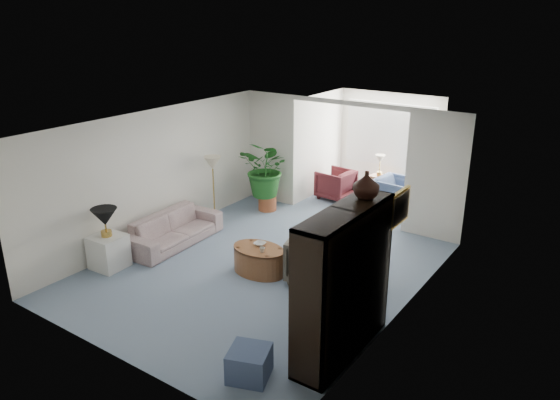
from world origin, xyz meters
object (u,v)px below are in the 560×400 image
Objects in this scene: sunroom_chair_maroon at (336,184)px; table_lamp at (104,217)px; end_table at (109,252)px; ottoman at (249,363)px; entertainment_cabinet at (343,283)px; floor_lamp at (212,163)px; coffee_cup at (262,250)px; coffee_bowl at (260,244)px; cabinet_urn at (366,185)px; plant_pot at (267,203)px; side_table_dark at (362,268)px; sofa at (174,229)px; sunroom_table at (378,186)px; sunroom_chair_blue at (396,195)px; framed_picture at (400,208)px; wingback_chair at (315,258)px; coffee_table at (259,260)px.

table_lamp is at bearing -10.08° from sunroom_chair_maroon.
ottoman is (3.79, -0.94, -0.10)m from end_table.
sunroom_chair_maroon is (-2.98, 5.19, -0.64)m from entertainment_cabinet.
floor_lamp is 0.18× the size of entertainment_cabinet.
coffee_cup is 0.12× the size of sunroom_chair_maroon.
coffee_cup reaches higher than coffee_bowl.
entertainment_cabinet is 5.59× the size of cabinet_urn.
end_table is at bearing -98.81° from plant_pot.
end_table reaches higher than plant_pot.
coffee_cup is 0.16× the size of side_table_dark.
sunroom_table is (2.01, 4.76, -0.05)m from sofa.
sunroom_chair_blue is at bearing 82.06° from coffee_cup.
table_lamp is 3.97m from ottoman.
sunroom_chair_blue is at bearing 105.87° from entertainment_cabinet.
ottoman is 0.57× the size of sunroom_chair_blue.
coffee_cup reaches higher than sunroom_table.
cabinet_urn is 0.88× the size of plant_pot.
cabinet_urn is at bearing 8.60° from table_lamp.
framed_picture is at bearing 43.36° from sunroom_chair_maroon.
wingback_chair reaches higher than coffee_cup.
coffee_table is at bearing -32.04° from floor_lamp.
sunroom_chair_maroon is at bearing 122.39° from cabinet_urn.
coffee_bowl reaches higher than ottoman.
sofa is at bearing 147.41° from ottoman.
framed_picture is 2.85m from coffee_table.
table_lamp reaches higher than sunroom_chair_maroon.
entertainment_cabinet is (4.43, 0.17, 0.69)m from end_table.
side_table_dark is 0.29× the size of entertainment_cabinet.
coffee_cup reaches higher than coffee_table.
side_table_dark is (1.66, 0.52, -0.19)m from coffee_bowl.
coffee_table is (2.03, -0.03, -0.07)m from sofa.
coffee_cup is at bearing 177.20° from sunroom_chair_blue.
sunroom_table is (-0.02, 4.79, 0.02)m from coffee_table.
entertainment_cabinet is at bearing 2.21° from end_table.
sofa is at bearing -82.92° from floor_lamp.
coffee_table is 1.73m from side_table_dark.
sunroom_chair_blue is at bearing 107.46° from cabinet_urn.
side_table_dark is at bearing -83.55° from sofa.
sunroom_table is at bearing 110.54° from entertainment_cabinet.
sofa is 2.38× the size of wingback_chair.
table_lamp is 0.76× the size of side_table_dark.
ottoman is at bearing -91.11° from side_table_dark.
coffee_table is at bearing 30.67° from table_lamp.
coffee_cup is at bearing -96.21° from sofa.
entertainment_cabinet is at bearing 116.24° from wingback_chair.
table_lamp is at bearing -164.52° from framed_picture.
coffee_cup is 3.17m from plant_pot.
cabinet_urn reaches higher than coffee_table.
floor_lamp is 5.08m from entertainment_cabinet.
sofa is 1.66m from floor_lamp.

